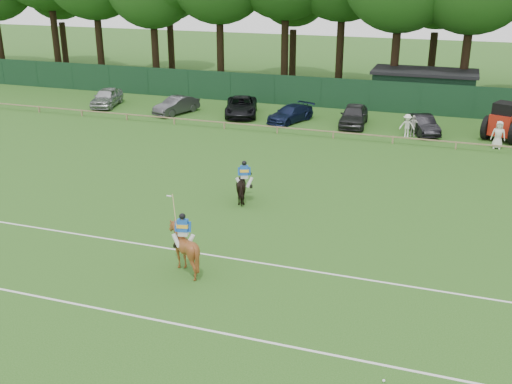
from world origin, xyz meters
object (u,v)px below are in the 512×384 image
at_px(polo_ball, 384,381).
at_px(utility_shed, 423,88).
at_px(tractor, 505,122).
at_px(suv_black, 241,106).
at_px(spectator_right, 498,135).
at_px(horse_dark, 244,187).
at_px(hatch_grey, 354,115).
at_px(sedan_grey, 176,105).
at_px(estate_black, 423,124).
at_px(horse_chestnut, 184,248).
at_px(sedan_silver, 107,97).
at_px(sedan_navy, 290,114).
at_px(spectator_left, 407,126).
at_px(spectator_mid, 413,126).

xyz_separation_m(polo_ball, utility_shed, (-1.65, 36.76, 1.49)).
bearing_deg(tractor, suv_black, -160.48).
relative_size(spectator_right, tractor, 0.50).
bearing_deg(tractor, horse_dark, -105.91).
xyz_separation_m(hatch_grey, polo_ball, (5.95, -28.64, -0.73)).
xyz_separation_m(horse_dark, suv_black, (-6.44, 17.17, -0.06)).
bearing_deg(horse_dark, sedan_grey, -76.87).
distance_m(estate_black, spectator_right, 5.34).
distance_m(horse_chestnut, suv_black, 25.61).
height_order(sedan_grey, spectator_right, spectator_right).
distance_m(horse_chestnut, spectator_right, 24.67).
bearing_deg(tractor, sedan_silver, -158.54).
height_order(horse_dark, sedan_grey, horse_dark).
relative_size(sedan_silver, sedan_navy, 1.04).
bearing_deg(spectator_left, spectator_right, -8.49).
xyz_separation_m(sedan_silver, tractor, (30.97, -0.38, 0.47)).
height_order(hatch_grey, spectator_left, spectator_left).
bearing_deg(utility_shed, polo_ball, -87.44).
relative_size(sedan_navy, polo_ball, 47.32).
bearing_deg(horse_dark, suv_black, -91.96).
bearing_deg(horse_dark, estate_black, -137.28).
xyz_separation_m(sedan_navy, polo_ball, (10.68, -28.24, -0.57)).
bearing_deg(utility_shed, sedan_silver, -161.70).
xyz_separation_m(estate_black, spectator_left, (-0.96, -1.28, 0.15)).
bearing_deg(estate_black, spectator_left, -149.97).
relative_size(sedan_silver, spectator_right, 2.46).
xyz_separation_m(horse_dark, sedan_grey, (-11.52, 16.06, -0.11)).
distance_m(spectator_left, spectator_mid, 0.49).
bearing_deg(sedan_silver, spectator_mid, -16.49).
height_order(horse_dark, estate_black, horse_dark).
bearing_deg(utility_shed, horse_chestnut, -101.42).
distance_m(spectator_mid, tractor, 6.00).
distance_m(sedan_navy, hatch_grey, 4.74).
bearing_deg(sedan_grey, tractor, 19.36).
distance_m(hatch_grey, utility_shed, 9.22).
bearing_deg(hatch_grey, horse_chestnut, -98.73).
xyz_separation_m(suv_black, utility_shed, (13.24, 7.77, 0.82)).
bearing_deg(sedan_silver, estate_black, -14.30).
height_order(suv_black, sedan_navy, suv_black).
bearing_deg(suv_black, hatch_grey, -19.84).
bearing_deg(horse_chestnut, hatch_grey, -107.33).
xyz_separation_m(hatch_grey, utility_shed, (4.31, 8.12, 0.76)).
height_order(sedan_grey, spectator_left, spectator_left).
height_order(spectator_mid, polo_ball, spectator_mid).
height_order(hatch_grey, estate_black, hatch_grey).
xyz_separation_m(horse_dark, horse_chestnut, (0.25, -7.56, 0.16)).
xyz_separation_m(spectator_mid, spectator_right, (5.45, -1.28, 0.16)).
bearing_deg(spectator_mid, spectator_right, -25.89).
bearing_deg(polo_ball, spectator_mid, 93.36).
height_order(spectator_right, tractor, tractor).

